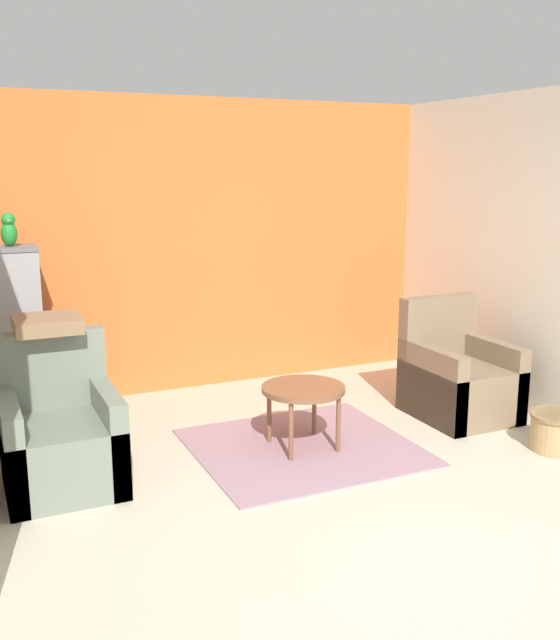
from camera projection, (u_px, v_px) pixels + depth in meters
name	position (u px, v px, depth m)	size (l,w,h in m)	color
ground_plane	(390.00, 527.00, 4.21)	(20.00, 20.00, 0.00)	beige
wall_back_accent	(210.00, 246.00, 6.74)	(4.51, 0.06, 2.71)	orange
wall_right	(511.00, 252.00, 6.22)	(0.06, 3.13, 2.71)	beige
area_rug	(303.00, 447.00, 5.40)	(1.61, 1.50, 0.01)	gray
coffee_table	(303.00, 393.00, 5.31)	(0.63, 0.63, 0.49)	brown
armchair_left	(60.00, 439.00, 4.73)	(0.74, 0.82, 0.99)	slate
armchair_right	(458.00, 380.00, 6.06)	(0.74, 0.82, 0.99)	#7A664C
birdcage	(18.00, 340.00, 5.75)	(0.47, 0.47, 1.48)	slate
parrot	(9.00, 231.00, 5.57)	(0.12, 0.23, 0.27)	#1E842D
potted_plant	(82.00, 364.00, 6.03)	(0.33, 0.30, 0.75)	beige
wicker_basket	(559.00, 431.00, 5.34)	(0.43, 0.43, 0.28)	tan
throw_pillow	(47.00, 324.00, 4.85)	(0.43, 0.43, 0.10)	#846647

